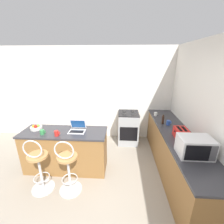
% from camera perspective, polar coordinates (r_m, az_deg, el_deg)
% --- Properties ---
extents(ground_plane, '(20.00, 20.00, 0.00)m').
position_cam_1_polar(ground_plane, '(2.90, -10.04, -31.63)').
color(ground_plane, gray).
extents(wall_back, '(12.00, 0.06, 2.60)m').
position_cam_1_polar(wall_back, '(4.32, -3.77, 6.64)').
color(wall_back, silver).
rests_on(wall_back, ground_plane).
extents(breakfast_bar, '(1.71, 0.61, 0.88)m').
position_cam_1_polar(breakfast_bar, '(3.39, -17.14, -13.71)').
color(breakfast_bar, olive).
rests_on(breakfast_bar, ground_plane).
extents(counter_right, '(0.62, 2.92, 0.88)m').
position_cam_1_polar(counter_right, '(3.44, 22.59, -13.94)').
color(counter_right, olive).
rests_on(counter_right, ground_plane).
extents(bar_stool_near, '(0.40, 0.40, 1.06)m').
position_cam_1_polar(bar_stool_near, '(3.02, -26.12, -18.07)').
color(bar_stool_near, silver).
rests_on(bar_stool_near, ground_plane).
extents(bar_stool_far, '(0.40, 0.40, 1.06)m').
position_cam_1_polar(bar_stool_far, '(2.82, -16.42, -19.62)').
color(bar_stool_far, silver).
rests_on(bar_stool_far, ground_plane).
extents(laptop, '(0.32, 0.26, 0.22)m').
position_cam_1_polar(laptop, '(3.12, -13.03, -6.02)').
color(laptop, silver).
rests_on(laptop, breakfast_bar).
extents(microwave, '(0.47, 0.34, 0.29)m').
position_cam_1_polar(microwave, '(2.58, 29.07, -11.48)').
color(microwave, silver).
rests_on(microwave, counter_right).
extents(toaster, '(0.24, 0.29, 0.18)m').
position_cam_1_polar(toaster, '(3.04, 24.83, -7.35)').
color(toaster, red).
rests_on(toaster, counter_right).
extents(stove_range, '(0.54, 0.60, 0.89)m').
position_cam_1_polar(stove_range, '(4.24, 6.18, -5.96)').
color(stove_range, '#9EA3A8').
rests_on(stove_range, ground_plane).
extents(pepper_mill, '(0.05, 0.05, 0.22)m').
position_cam_1_polar(pepper_mill, '(3.52, 18.84, -2.68)').
color(pepper_mill, '#331E14').
rests_on(pepper_mill, counter_right).
extents(mug_white, '(0.09, 0.07, 0.09)m').
position_cam_1_polar(mug_white, '(4.00, 16.30, -0.73)').
color(mug_white, white).
rests_on(mug_white, counter_right).
extents(mug_blue, '(0.11, 0.09, 0.10)m').
position_cam_1_polar(mug_blue, '(3.53, 20.69, -3.81)').
color(mug_blue, '#2D51AD').
rests_on(mug_blue, counter_right).
extents(fruit_bowl, '(0.23, 0.23, 0.11)m').
position_cam_1_polar(fruit_bowl, '(3.48, -26.91, -5.31)').
color(fruit_bowl, silver).
rests_on(fruit_bowl, breakfast_bar).
extents(mug_red, '(0.10, 0.08, 0.10)m').
position_cam_1_polar(mug_red, '(3.03, -20.32, -7.61)').
color(mug_red, red).
rests_on(mug_red, breakfast_bar).
extents(mug_green, '(0.10, 0.08, 0.09)m').
position_cam_1_polar(mug_green, '(3.20, -25.03, -6.91)').
color(mug_green, '#338447').
rests_on(mug_green, breakfast_bar).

